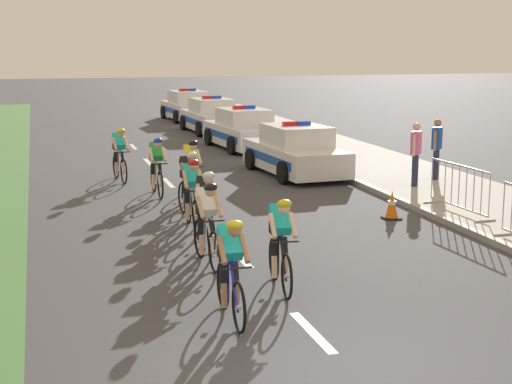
{
  "coord_description": "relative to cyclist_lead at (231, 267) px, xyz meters",
  "views": [
    {
      "loc": [
        -3.48,
        -7.89,
        3.88
      ],
      "look_at": [
        0.45,
        6.16,
        1.1
      ],
      "focal_mm": 55.43,
      "sensor_mm": 36.0,
      "label": 1
    }
  ],
  "objects": [
    {
      "name": "police_car_nearest",
      "position": [
        4.81,
        11.62,
        -0.11
      ],
      "size": [
        2.24,
        4.52,
        1.59
      ],
      "color": "white",
      "rests_on": "ground"
    },
    {
      "name": "spectator_back",
      "position": [
        7.09,
        8.4,
        0.3
      ],
      "size": [
        0.4,
        0.45,
        1.68
      ],
      "color": "#23284C",
      "rests_on": "sidewalk_slab"
    },
    {
      "name": "lane_markings_centre",
      "position": [
        0.96,
        9.28,
        -0.78
      ],
      "size": [
        0.14,
        29.6,
        0.01
      ],
      "color": "white",
      "rests_on": "ground"
    },
    {
      "name": "cyclist_lead",
      "position": [
        0.0,
        0.0,
        0.0
      ],
      "size": [
        0.42,
        1.72,
        1.56
      ],
      "color": "black",
      "rests_on": "ground"
    },
    {
      "name": "spectator_middle",
      "position": [
        8.11,
        9.17,
        0.3
      ],
      "size": [
        0.4,
        0.44,
        1.68
      ],
      "color": "#23284C",
      "rests_on": "sidewalk_slab"
    },
    {
      "name": "police_car_furthest",
      "position": [
        4.81,
        28.72,
        -0.11
      ],
      "size": [
        2.23,
        4.51,
        1.59
      ],
      "color": "white",
      "rests_on": "ground"
    },
    {
      "name": "cyclist_seventh",
      "position": [
        0.39,
        9.47,
        0.0
      ],
      "size": [
        0.42,
        1.72,
        1.56
      ],
      "color": "black",
      "rests_on": "ground"
    },
    {
      "name": "police_car_second",
      "position": [
        4.81,
        17.67,
        -0.11
      ],
      "size": [
        2.29,
        4.54,
        1.59
      ],
      "color": "white",
      "rests_on": "ground"
    },
    {
      "name": "cyclist_ninth",
      "position": [
        -0.3,
        11.87,
        0.0
      ],
      "size": [
        0.45,
        1.72,
        1.56
      ],
      "color": "black",
      "rests_on": "ground"
    },
    {
      "name": "traffic_cone_near",
      "position": [
        5.01,
        5.39,
        -0.48
      ],
      "size": [
        0.36,
        0.36,
        0.64
      ],
      "color": "black",
      "rests_on": "ground"
    },
    {
      "name": "cyclist_fourth",
      "position": [
        0.51,
        4.03,
        0.0
      ],
      "size": [
        0.42,
        1.72,
        1.56
      ],
      "color": "black",
      "rests_on": "ground"
    },
    {
      "name": "sidewalk_slab",
      "position": [
        7.68,
        11.57,
        -0.73
      ],
      "size": [
        3.64,
        60.0,
        0.12
      ],
      "primitive_type": "cube",
      "color": "#A3A099",
      "rests_on": "ground"
    },
    {
      "name": "crowd_barrier_rear",
      "position": [
        6.53,
        5.18,
        -0.14
      ],
      "size": [
        0.61,
        2.32,
        1.07
      ],
      "color": "#B7BABF",
      "rests_on": "sidewalk_slab"
    },
    {
      "name": "kerb_edge",
      "position": [
        5.94,
        11.57,
        -0.72
      ],
      "size": [
        0.16,
        60.0,
        0.13
      ],
      "primitive_type": "cube",
      "color": "#9E9E99",
      "rests_on": "ground"
    },
    {
      "name": "cyclist_sixth",
      "position": [
        0.55,
        5.65,
        0.0
      ],
      "size": [
        0.42,
        1.72,
        1.56
      ],
      "color": "black",
      "rests_on": "ground"
    },
    {
      "name": "cyclist_second",
      "position": [
        1.1,
        1.18,
        0.0
      ],
      "size": [
        0.45,
        1.72,
        1.56
      ],
      "color": "black",
      "rests_on": "ground"
    },
    {
      "name": "cyclist_third",
      "position": [
        0.27,
        2.86,
        0.0
      ],
      "size": [
        0.43,
        1.72,
        1.56
      ],
      "color": "black",
      "rests_on": "ground"
    },
    {
      "name": "cyclist_fifth",
      "position": [
        0.7,
        6.73,
        0.0
      ],
      "size": [
        0.45,
        1.72,
        1.56
      ],
      "color": "black",
      "rests_on": "ground"
    },
    {
      "name": "ground_plane",
      "position": [
        0.96,
        -2.43,
        -0.79
      ],
      "size": [
        160.0,
        160.0,
        0.0
      ],
      "primitive_type": "plane",
      "color": "#424247"
    },
    {
      "name": "police_car_third",
      "position": [
        4.81,
        23.13,
        -0.11
      ],
      "size": [
        2.2,
        4.5,
        1.59
      ],
      "color": "white",
      "rests_on": "ground"
    },
    {
      "name": "cyclist_eighth",
      "position": [
        1.14,
        8.76,
        0.0
      ],
      "size": [
        0.42,
        1.72,
        1.56
      ],
      "color": "black",
      "rests_on": "ground"
    }
  ]
}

